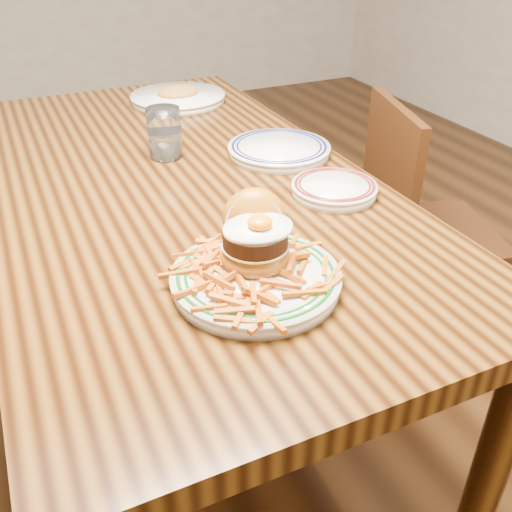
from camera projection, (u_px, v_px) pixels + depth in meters
name	position (u px, v px, depth m)	size (l,w,h in m)	color
floor	(193.00, 404.00, 1.73)	(6.00, 6.00, 0.00)	black
table	(178.00, 210.00, 1.38)	(0.85, 1.60, 0.75)	black
chair_right	(416.00, 224.00, 1.79)	(0.47, 0.47, 0.82)	#38170B
main_plate	(256.00, 263.00, 0.95)	(0.28, 0.30, 0.14)	white
side_plate	(334.00, 188.00, 1.24)	(0.19, 0.19, 0.03)	white
rear_plate	(279.00, 149.00, 1.44)	(0.26, 0.26, 0.03)	white
water_glass	(165.00, 136.00, 1.41)	(0.08, 0.08, 0.12)	white
far_plate	(178.00, 97.00, 1.81)	(0.30, 0.30, 0.05)	white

